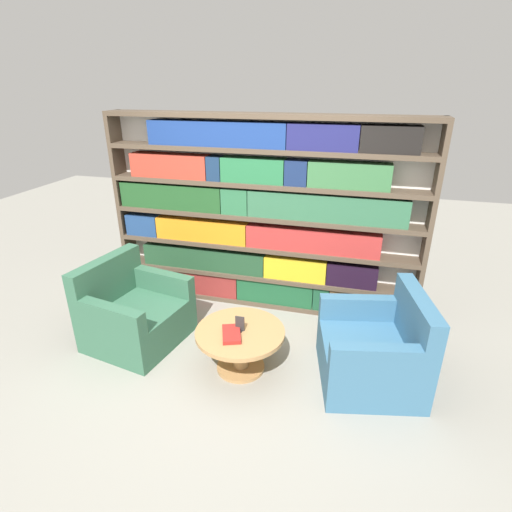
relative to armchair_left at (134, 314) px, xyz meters
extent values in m
plane|color=gray|center=(1.08, -0.30, -0.29)|extent=(14.00, 14.00, 0.00)
cube|color=silver|center=(1.08, 1.22, 0.81)|extent=(3.55, 0.05, 2.20)
cube|color=brown|center=(-0.67, 1.09, 0.81)|extent=(0.05, 0.30, 2.20)
cube|color=brown|center=(2.83, 1.09, 0.81)|extent=(0.05, 0.30, 2.20)
cube|color=brown|center=(1.08, 1.09, -0.27)|extent=(3.45, 0.30, 0.05)
cube|color=brown|center=(1.08, 1.09, 0.07)|extent=(3.45, 0.30, 0.05)
cube|color=brown|center=(1.08, 1.09, 0.44)|extent=(3.45, 0.30, 0.05)
cube|color=brown|center=(1.08, 1.09, 0.81)|extent=(3.45, 0.30, 0.05)
cube|color=brown|center=(1.08, 1.09, 1.17)|extent=(3.45, 0.30, 0.05)
cube|color=brown|center=(1.08, 1.09, 1.54)|extent=(3.45, 0.30, 0.05)
cube|color=brown|center=(1.08, 1.09, 1.88)|extent=(3.45, 0.30, 0.05)
cube|color=maroon|center=(0.16, 1.07, -0.10)|extent=(1.26, 0.20, 0.29)
cube|color=#1C5330|center=(1.26, 1.07, -0.10)|extent=(0.91, 0.20, 0.29)
cube|color=#1B4D31|center=(1.81, 1.07, -0.10)|extent=(0.18, 0.20, 0.29)
cube|color=brown|center=(2.34, 1.07, -0.10)|extent=(0.87, 0.20, 0.29)
cube|color=#21482B|center=(0.36, 1.07, 0.23)|extent=(1.53, 0.20, 0.25)
cube|color=gold|center=(1.49, 1.07, 0.23)|extent=(0.71, 0.20, 0.25)
cube|color=black|center=(2.13, 1.07, 0.23)|extent=(0.55, 0.20, 0.25)
cube|color=navy|center=(-0.41, 1.07, 0.59)|extent=(0.40, 0.20, 0.25)
cube|color=orange|center=(0.36, 1.07, 0.59)|extent=(1.12, 0.20, 0.25)
cube|color=#AE2F2D|center=(1.66, 1.07, 0.59)|extent=(1.47, 0.20, 0.25)
cube|color=#204F24|center=(0.00, 1.07, 0.98)|extent=(1.25, 0.20, 0.29)
cube|color=#2B6942|center=(0.78, 1.07, 0.98)|extent=(0.30, 0.20, 0.29)
cube|color=#316645|center=(1.78, 1.07, 0.98)|extent=(1.68, 0.20, 0.29)
cube|color=#AF3828|center=(0.01, 1.07, 1.33)|extent=(0.91, 0.20, 0.26)
cube|color=#182F4D|center=(0.55, 1.07, 1.33)|extent=(0.16, 0.20, 0.26)
cube|color=#256C3F|center=(0.99, 1.07, 1.33)|extent=(0.69, 0.20, 0.26)
cube|color=navy|center=(1.46, 1.07, 1.33)|extent=(0.23, 0.20, 0.26)
cube|color=#366B3D|center=(1.99, 1.07, 1.33)|extent=(0.83, 0.20, 0.26)
cube|color=navy|center=(0.58, 1.07, 1.69)|extent=(1.53, 0.20, 0.26)
cube|color=navy|center=(1.71, 1.07, 1.69)|extent=(0.71, 0.20, 0.26)
cube|color=black|center=(2.35, 1.07, 1.69)|extent=(0.56, 0.20, 0.26)
cube|color=#336047|center=(0.04, -0.01, -0.09)|extent=(0.99, 1.03, 0.40)
cube|color=#336047|center=(-0.30, 0.05, 0.34)|extent=(0.30, 0.91, 0.46)
cube|color=#336047|center=(0.04, -0.40, 0.22)|extent=(0.71, 0.24, 0.23)
cube|color=#336047|center=(0.18, 0.36, 0.22)|extent=(0.71, 0.24, 0.23)
cube|color=#386684|center=(2.35, -0.01, -0.09)|extent=(1.01, 1.05, 0.40)
cube|color=#386684|center=(2.69, 0.07, 0.34)|extent=(0.32, 0.90, 0.46)
cube|color=#386684|center=(2.20, 0.36, 0.22)|extent=(0.71, 0.26, 0.23)
cube|color=#386684|center=(2.36, -0.40, 0.22)|extent=(0.71, 0.26, 0.23)
cylinder|color=#AD7F4C|center=(1.20, -0.17, -0.10)|extent=(0.15, 0.15, 0.38)
cylinder|color=#AD7F4C|center=(1.20, -0.17, -0.28)|extent=(0.45, 0.45, 0.03)
cylinder|color=#AD7F4C|center=(1.20, -0.17, 0.11)|extent=(0.82, 0.82, 0.04)
cube|color=black|center=(1.20, -0.17, 0.13)|extent=(0.05, 0.06, 0.01)
cube|color=#2D2D2D|center=(1.20, -0.17, 0.20)|extent=(0.08, 0.01, 0.15)
cube|color=maroon|center=(1.15, -0.27, 0.15)|extent=(0.24, 0.31, 0.04)
camera|label=1|loc=(2.13, -3.07, 2.20)|focal=28.00mm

